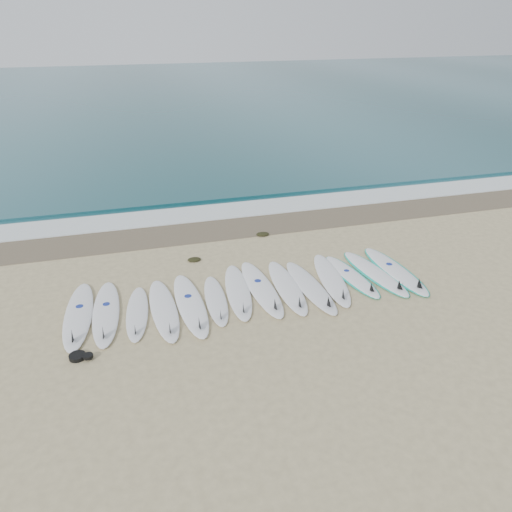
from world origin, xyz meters
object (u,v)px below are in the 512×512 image
object	(u,v)px
surfboard_7	(262,289)
surfboard_13	(396,271)
leash_coil	(80,356)
surfboard_0	(78,316)

from	to	relation	value
surfboard_7	surfboard_13	world-z (taller)	surfboard_7
surfboard_7	surfboard_13	xyz separation A→B (m)	(3.56, -0.02, -0.01)
surfboard_13	leash_coil	distance (m)	7.80
surfboard_0	leash_coil	bearing A→B (deg)	-83.48
surfboard_0	surfboard_13	world-z (taller)	surfboard_0
surfboard_7	leash_coil	bearing A→B (deg)	-160.66
surfboard_7	surfboard_13	size ratio (longest dim) A/B	1.00
surfboard_0	surfboard_13	distance (m)	7.74
leash_coil	surfboard_13	bearing A→B (deg)	10.97
surfboard_0	surfboard_7	size ratio (longest dim) A/B	1.01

